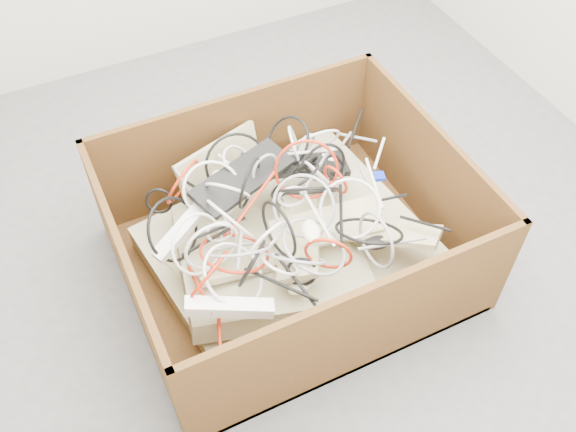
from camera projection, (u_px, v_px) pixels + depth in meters
name	position (u px, v px, depth m)	size (l,w,h in m)	color
ground	(311.00, 221.00, 2.80)	(3.00, 3.00, 0.00)	#515053
cardboard_box	(286.00, 248.00, 2.54)	(1.28, 1.06, 0.54)	#3C1E0F
keyboard_pile	(289.00, 215.00, 2.46)	(0.99, 0.88, 0.38)	tan
mice_scatter	(292.00, 216.00, 2.36)	(0.63, 0.59, 0.22)	beige
power_strip_left	(183.00, 229.00, 2.31)	(0.29, 0.05, 0.04)	white
power_strip_right	(229.00, 307.00, 2.11)	(0.30, 0.06, 0.04)	white
vga_plug	(379.00, 176.00, 2.51)	(0.04, 0.04, 0.02)	#0C22BB
cable_tangle	(270.00, 209.00, 2.31)	(1.07, 0.89, 0.42)	gray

